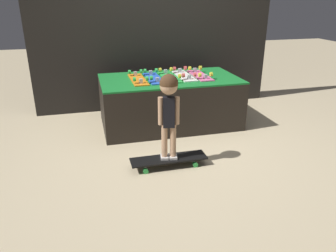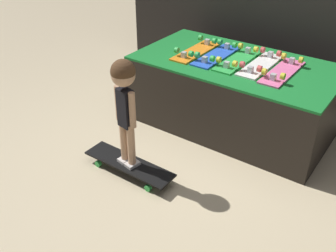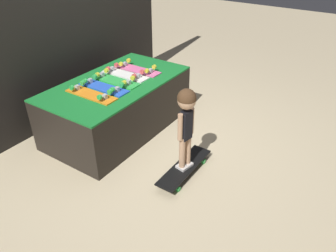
{
  "view_description": "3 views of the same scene",
  "coord_description": "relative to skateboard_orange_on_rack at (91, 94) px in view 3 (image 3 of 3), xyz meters",
  "views": [
    {
      "loc": [
        -1.04,
        -3.3,
        1.62
      ],
      "look_at": [
        -0.22,
        -0.12,
        0.29
      ],
      "focal_mm": 35.0,
      "sensor_mm": 36.0,
      "label": 1
    },
    {
      "loc": [
        1.37,
        -2.27,
        1.94
      ],
      "look_at": [
        -0.11,
        -0.22,
        0.38
      ],
      "focal_mm": 42.0,
      "sensor_mm": 36.0,
      "label": 2
    },
    {
      "loc": [
        -2.56,
        -1.76,
        2.18
      ],
      "look_at": [
        -0.16,
        -0.17,
        0.4
      ],
      "focal_mm": 35.0,
      "sensor_mm": 36.0,
      "label": 3
    }
  ],
  "objects": [
    {
      "name": "skateboard_orange_on_rack",
      "position": [
        0.0,
        0.0,
        0.0
      ],
      "size": [
        0.18,
        0.61,
        0.09
      ],
      "color": "orange",
      "rests_on": "display_rack"
    },
    {
      "name": "back_wall",
      "position": [
        0.41,
        0.82,
        0.68
      ],
      "size": [
        3.52,
        0.1,
        2.65
      ],
      "color": "black",
      "rests_on": "ground_plane"
    },
    {
      "name": "child",
      "position": [
        0.1,
        -1.11,
        0.04
      ],
      "size": [
        0.2,
        0.17,
        0.86
      ],
      "rotation": [
        0.0,
        0.0,
        -0.18
      ],
      "color": "silver",
      "rests_on": "skateboard_on_floor"
    },
    {
      "name": "skateboard_pink_on_rack",
      "position": [
        0.82,
        0.02,
        0.0
      ],
      "size": [
        0.18,
        0.61,
        0.09
      ],
      "color": "pink",
      "rests_on": "display_rack"
    },
    {
      "name": "skateboard_on_floor",
      "position": [
        0.1,
        -1.11,
        -0.57
      ],
      "size": [
        0.77,
        0.2,
        0.09
      ],
      "color": "black",
      "rests_on": "ground_plane"
    },
    {
      "name": "skateboard_blue_on_rack",
      "position": [
        0.2,
        0.01,
        0.0
      ],
      "size": [
        0.18,
        0.61,
        0.09
      ],
      "color": "blue",
      "rests_on": "display_rack"
    },
    {
      "name": "ground_plane",
      "position": [
        0.41,
        -0.64,
        -0.65
      ],
      "size": [
        16.0,
        16.0,
        0.0
      ],
      "primitive_type": "plane",
      "color": "beige"
    },
    {
      "name": "skateboard_white_on_rack",
      "position": [
        0.61,
        0.05,
        0.0
      ],
      "size": [
        0.18,
        0.61,
        0.09
      ],
      "color": "white",
      "rests_on": "display_rack"
    },
    {
      "name": "skateboard_green_on_rack",
      "position": [
        0.41,
        0.02,
        0.0
      ],
      "size": [
        0.18,
        0.61,
        0.09
      ],
      "color": "green",
      "rests_on": "display_rack"
    },
    {
      "name": "display_rack",
      "position": [
        0.41,
        0.02,
        -0.33
      ],
      "size": [
        1.75,
        0.96,
        0.63
      ],
      "color": "black",
      "rests_on": "ground_plane"
    }
  ]
}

